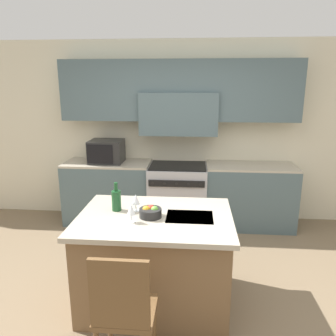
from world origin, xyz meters
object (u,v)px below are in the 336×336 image
at_px(wine_glass_far, 136,200).
at_px(wine_bottle, 116,200).
at_px(range_stove, 178,195).
at_px(microwave, 107,151).
at_px(wine_glass_near, 131,210).
at_px(island_chair, 124,309).
at_px(fruit_bowl, 151,212).

bearing_deg(wine_glass_far, wine_bottle, 178.19).
xyz_separation_m(range_stove, microwave, (-1.06, 0.02, 0.64)).
xyz_separation_m(microwave, wine_glass_near, (0.76, -2.04, -0.09)).
height_order(island_chair, wine_glass_far, wine_glass_far).
distance_m(wine_bottle, wine_glass_near, 0.33).
distance_m(island_chair, fruit_bowl, 0.92).
relative_size(wine_bottle, fruit_bowl, 1.36).
xyz_separation_m(microwave, fruit_bowl, (0.91, -1.91, -0.15)).
xyz_separation_m(wine_glass_near, fruit_bowl, (0.15, 0.13, -0.07)).
bearing_deg(wine_glass_near, wine_glass_far, 91.38).
bearing_deg(island_chair, range_stove, 85.29).
relative_size(range_stove, fruit_bowl, 4.48).
relative_size(range_stove, wine_glass_near, 5.39).
xyz_separation_m(wine_glass_near, wine_glass_far, (-0.01, 0.26, 0.00)).
relative_size(wine_glass_near, fruit_bowl, 0.83).
height_order(wine_glass_far, fruit_bowl, wine_glass_far).
height_order(range_stove, wine_glass_far, wine_glass_far).
bearing_deg(wine_glass_far, microwave, 113.06).
height_order(wine_glass_near, wine_glass_far, same).
bearing_deg(island_chair, wine_glass_far, 94.65).
relative_size(range_stove, wine_glass_far, 5.39).
bearing_deg(microwave, fruit_bowl, -64.36).
bearing_deg(fruit_bowl, microwave, 115.64).
xyz_separation_m(island_chair, fruit_bowl, (0.08, 0.83, 0.38)).
xyz_separation_m(island_chair, wine_glass_far, (-0.08, 0.96, 0.45)).
bearing_deg(fruit_bowl, wine_glass_far, 141.53).
bearing_deg(fruit_bowl, range_stove, 85.58).
relative_size(island_chair, wine_glass_far, 5.92).
bearing_deg(island_chair, microwave, 106.97).
bearing_deg(range_stove, microwave, 178.99).
bearing_deg(wine_bottle, island_chair, -74.59).
relative_size(range_stove, wine_bottle, 3.30).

